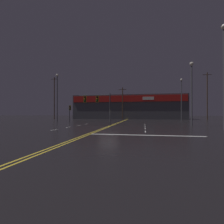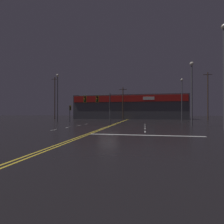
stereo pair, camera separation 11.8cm
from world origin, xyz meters
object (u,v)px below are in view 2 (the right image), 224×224
streetlight_near_left (57,92)px  streetlight_far_left (182,94)px  traffic_signal_median (96,101)px  traffic_signal_corner_northwest (70,110)px  streetlight_far_right (192,85)px  streetlight_near_right (224,64)px

streetlight_near_left → streetlight_far_left: streetlight_near_left is taller
traffic_signal_median → traffic_signal_corner_northwest: traffic_signal_median is taller
traffic_signal_corner_northwest → streetlight_far_left: (23.26, 9.59, 3.75)m
traffic_signal_corner_northwest → streetlight_far_right: 22.64m
traffic_signal_corner_northwest → streetlight_near_right: size_ratio=0.29×
streetlight_near_right → traffic_signal_corner_northwest: bearing=154.0°
traffic_signal_median → streetlight_far_right: bearing=7.0°
traffic_signal_median → streetlight_near_right: streetlight_near_right is taller
streetlight_near_right → streetlight_far_left: bearing=90.9°
streetlight_near_left → streetlight_far_right: size_ratio=1.11×
streetlight_near_left → streetlight_near_right: bearing=-25.5°
traffic_signal_median → streetlight_far_left: bearing=49.2°
traffic_signal_median → traffic_signal_corner_northwest: bearing=133.5°
traffic_signal_median → streetlight_far_right: (13.56, 1.68, 2.28)m
traffic_signal_median → streetlight_far_left: 23.73m
streetlight_near_left → streetlight_near_right: 29.98m
streetlight_far_right → traffic_signal_corner_northwest: bearing=162.9°
traffic_signal_corner_northwest → streetlight_far_right: bearing=-17.1°
traffic_signal_corner_northwest → streetlight_near_left: size_ratio=0.33×
streetlight_near_left → streetlight_far_left: 27.97m
streetlight_near_right → traffic_signal_median: bearing=168.3°
traffic_signal_median → streetlight_far_left: size_ratio=0.49×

